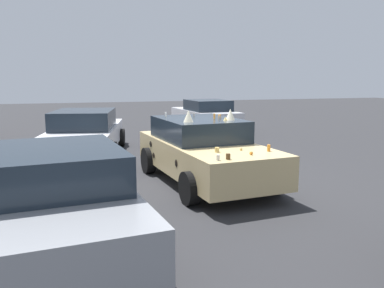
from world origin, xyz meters
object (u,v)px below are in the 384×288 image
(parked_sedan_far_right, at_px, (86,132))
(parked_sedan_near_right, at_px, (205,116))
(parked_sedan_row_back_center, at_px, (58,198))
(art_car_decorated, at_px, (203,150))

(parked_sedan_far_right, bearing_deg, parked_sedan_near_right, -41.84)
(parked_sedan_row_back_center, bearing_deg, parked_sedan_near_right, -34.40)
(parked_sedan_row_back_center, bearing_deg, parked_sedan_far_right, -11.53)
(parked_sedan_far_right, bearing_deg, parked_sedan_row_back_center, -173.50)
(art_car_decorated, relative_size, parked_sedan_far_right, 0.96)
(parked_sedan_near_right, height_order, parked_sedan_far_right, parked_sedan_near_right)
(art_car_decorated, distance_m, parked_sedan_far_right, 4.75)
(art_car_decorated, relative_size, parked_sedan_near_right, 1.11)
(art_car_decorated, height_order, parked_sedan_near_right, art_car_decorated)
(art_car_decorated, xyz_separation_m, parked_sedan_near_right, (7.87, -2.60, -0.02))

